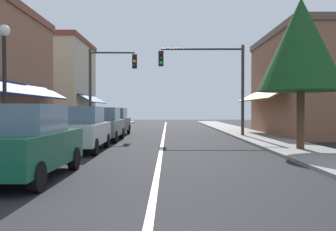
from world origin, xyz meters
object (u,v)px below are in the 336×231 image
Objects in this scene: parked_car_second_left at (80,129)px; street_lamp_left_near at (3,68)px; traffic_signal_left_corner at (104,78)px; traffic_signal_mast_arm at (212,74)px; tree_right_near at (299,45)px; parked_car_nearest_left at (23,142)px; parked_car_third_left at (102,124)px; parked_car_far_left at (113,122)px.

street_lamp_left_near is at bearing -121.22° from parked_car_second_left.
traffic_signal_left_corner is at bearing 93.20° from parked_car_second_left.
tree_right_near reaches higher than traffic_signal_mast_arm.
traffic_signal_mast_arm is at bearing 52.94° from street_lamp_left_near.
parked_car_nearest_left is 15.29m from traffic_signal_left_corner.
traffic_signal_mast_arm is 1.29× the size of street_lamp_left_near.
parked_car_nearest_left is 3.98m from street_lamp_left_near.
traffic_signal_left_corner reaches higher than traffic_signal_mast_arm.
tree_right_near reaches higher than parked_car_third_left.
parked_car_nearest_left is at bearing -89.88° from parked_car_third_left.
parked_car_third_left is at bearing 150.52° from tree_right_near.
parked_car_second_left is (-0.06, 5.78, 0.00)m from parked_car_nearest_left.
tree_right_near is (8.59, 5.71, 3.32)m from parked_car_nearest_left.
tree_right_near is at bearing 34.20° from parked_car_nearest_left.
traffic_signal_left_corner is (-6.77, 1.70, -0.10)m from traffic_signal_mast_arm.
traffic_signal_left_corner is at bearing 134.90° from tree_right_near.
traffic_signal_left_corner is (-0.62, 9.23, 2.84)m from parked_car_second_left.
parked_car_second_left is at bearing 59.39° from street_lamp_left_near.
parked_car_third_left is at bearing -156.03° from traffic_signal_mast_arm.
parked_car_second_left is 9.26m from parked_car_far_left.
parked_car_far_left is at bearing 82.43° from street_lamp_left_near.
traffic_signal_mast_arm is at bearing 65.99° from parked_car_nearest_left.
traffic_signal_left_corner is at bearing -175.85° from parked_car_far_left.
parked_car_second_left is 0.68× the size of tree_right_near.
parked_car_third_left is 0.68× the size of tree_right_near.
parked_car_third_left is at bearing 77.26° from street_lamp_left_near.
parked_car_third_left is (-0.03, 10.58, 0.00)m from parked_car_nearest_left.
parked_car_third_left is 7.32m from traffic_signal_mast_arm.
parked_car_second_left is 3.94m from street_lamp_left_near.
parked_car_third_left is 0.74× the size of traffic_signal_mast_arm.
traffic_signal_mast_arm is 6.98m from traffic_signal_left_corner.
traffic_signal_left_corner is 1.30× the size of street_lamp_left_near.
tree_right_near is (8.75, -9.33, 3.32)m from parked_car_far_left.
parked_car_second_left is 9.67m from traffic_signal_left_corner.
parked_car_third_left is at bearing 89.02° from parked_car_second_left.
street_lamp_left_near is at bearing -95.15° from traffic_signal_left_corner.
parked_car_far_left is at bearing 3.60° from traffic_signal_left_corner.
tree_right_near is (8.62, -4.87, 3.32)m from parked_car_third_left.
parked_car_second_left is 10.16m from traffic_signal_mast_arm.
parked_car_far_left is at bearing 89.96° from parked_car_second_left.
parked_car_nearest_left is 1.00× the size of parked_car_far_left.
tree_right_near reaches higher than parked_car_nearest_left.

